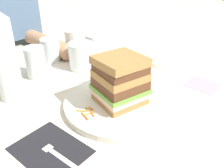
{
  "coord_description": "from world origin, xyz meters",
  "views": [
    {
      "loc": [
        -0.43,
        -0.36,
        0.38
      ],
      "look_at": [
        -0.01,
        0.03,
        0.06
      ],
      "focal_mm": 40.17,
      "sensor_mm": 36.0,
      "label": 1
    }
  ],
  "objects": [
    {
      "name": "main_plate",
      "position": [
        -0.01,
        -0.0,
        0.01
      ],
      "size": [
        0.29,
        0.29,
        0.02
      ],
      "primitive_type": "cylinder",
      "color": "white",
      "rests_on": "ground_plane"
    },
    {
      "name": "carrot_shred_13",
      "position": [
        0.08,
        -0.01,
        0.02
      ],
      "size": [
        0.01,
        0.02,
        0.0
      ],
      "primitive_type": "cylinder",
      "rotation": [
        0.0,
        1.57,
        5.05
      ],
      "color": "orange",
      "rests_on": "main_plate"
    },
    {
      "name": "carrot_shred_5",
      "position": [
        -0.11,
        0.04,
        0.02
      ],
      "size": [
        0.02,
        0.02,
        0.0
      ],
      "primitive_type": "cylinder",
      "rotation": [
        0.0,
        1.57,
        5.4
      ],
      "color": "orange",
      "rests_on": "main_plate"
    },
    {
      "name": "carrot_shred_14",
      "position": [
        0.07,
        -0.01,
        0.02
      ],
      "size": [
        0.02,
        0.0,
        0.0
      ],
      "primitive_type": "cylinder",
      "rotation": [
        0.0,
        1.57,
        3.15
      ],
      "color": "orange",
      "rests_on": "main_plate"
    },
    {
      "name": "sandwich",
      "position": [
        -0.01,
        -0.0,
        0.08
      ],
      "size": [
        0.14,
        0.14,
        0.13
      ],
      "color": "#A87A42",
      "rests_on": "main_plate"
    },
    {
      "name": "knife",
      "position": [
        0.16,
        -0.01,
        0.0
      ],
      "size": [
        0.04,
        0.2,
        0.0
      ],
      "color": "silver",
      "rests_on": "ground_plane"
    },
    {
      "name": "empty_tumbler_1",
      "position": [
        0.04,
        0.38,
        0.04
      ],
      "size": [
        0.07,
        0.07,
        0.08
      ],
      "primitive_type": "cylinder",
      "color": "silver",
      "rests_on": "ground_plane"
    },
    {
      "name": "carrot_shred_3",
      "position": [
        -0.12,
        0.02,
        0.02
      ],
      "size": [
        0.01,
        0.03,
        0.0
      ],
      "primitive_type": "cylinder",
      "rotation": [
        0.0,
        1.57,
        1.32
      ],
      "color": "orange",
      "rests_on": "main_plate"
    },
    {
      "name": "carrot_shred_8",
      "position": [
        0.05,
        -0.02,
        0.02
      ],
      "size": [
        0.01,
        0.02,
        0.0
      ],
      "primitive_type": "cylinder",
      "rotation": [
        0.0,
        1.57,
        2.01
      ],
      "color": "orange",
      "rests_on": "main_plate"
    },
    {
      "name": "carrot_shred_11",
      "position": [
        0.08,
        -0.02,
        0.02
      ],
      "size": [
        0.02,
        0.02,
        0.0
      ],
      "primitive_type": "cylinder",
      "rotation": [
        0.0,
        1.57,
        3.92
      ],
      "color": "orange",
      "rests_on": "main_plate"
    },
    {
      "name": "carrot_shred_4",
      "position": [
        -0.09,
        0.03,
        0.02
      ],
      "size": [
        0.01,
        0.02,
        0.0
      ],
      "primitive_type": "cylinder",
      "rotation": [
        0.0,
        1.57,
        5.11
      ],
      "color": "orange",
      "rests_on": "main_plate"
    },
    {
      "name": "ground_plane",
      "position": [
        0.0,
        0.0,
        0.0
      ],
      "size": [
        3.0,
        3.0,
        0.0
      ],
      "primitive_type": "plane",
      "color": "beige"
    },
    {
      "name": "carrot_shred_1",
      "position": [
        -0.11,
        0.02,
        0.02
      ],
      "size": [
        0.02,
        0.01,
        0.0
      ],
      "primitive_type": "cylinder",
      "rotation": [
        0.0,
        1.57,
        2.91
      ],
      "color": "orange",
      "rests_on": "main_plate"
    },
    {
      "name": "carrot_shred_10",
      "position": [
        0.06,
        -0.02,
        0.02
      ],
      "size": [
        0.03,
        0.01,
        0.0
      ],
      "primitive_type": "cylinder",
      "rotation": [
        0.0,
        1.57,
        0.08
      ],
      "color": "orange",
      "rests_on": "main_plate"
    },
    {
      "name": "empty_tumbler_2",
      "position": [
        -0.07,
        0.3,
        0.05
      ],
      "size": [
        0.06,
        0.06,
        0.1
      ],
      "primitive_type": "cylinder",
      "color": "silver",
      "rests_on": "ground_plane"
    },
    {
      "name": "side_plate",
      "position": [
        0.32,
        0.09,
        0.01
      ],
      "size": [
        0.18,
        0.18,
        0.01
      ],
      "primitive_type": "cylinder",
      "color": "white",
      "rests_on": "ground_plane"
    },
    {
      "name": "carrot_shred_7",
      "position": [
        0.05,
        -0.03,
        0.02
      ],
      "size": [
        0.02,
        0.03,
        0.0
      ],
      "primitive_type": "cylinder",
      "rotation": [
        0.0,
        1.57,
        5.39
      ],
      "color": "orange",
      "rests_on": "main_plate"
    },
    {
      "name": "fork",
      "position": [
        -0.23,
        -0.02,
        0.0
      ],
      "size": [
        0.03,
        0.17,
        0.0
      ],
      "color": "silver",
      "rests_on": "napkin_dark"
    },
    {
      "name": "empty_tumbler_0",
      "position": [
        0.16,
        0.4,
        0.04
      ],
      "size": [
        0.07,
        0.07,
        0.08
      ],
      "primitive_type": "cylinder",
      "color": "silver",
      "rests_on": "ground_plane"
    },
    {
      "name": "water_bottle",
      "position": [
        -0.18,
        0.25,
        0.13
      ],
      "size": [
        0.06,
        0.06,
        0.29
      ],
      "color": "silver",
      "rests_on": "ground_plane"
    },
    {
      "name": "napkin_dark",
      "position": [
        -0.23,
        0.0,
        0.0
      ],
      "size": [
        0.13,
        0.16,
        0.0
      ],
      "primitive_type": "cube",
      "rotation": [
        0.0,
        0.0,
        0.05
      ],
      "color": "black",
      "rests_on": "ground_plane"
    },
    {
      "name": "carrot_shred_12",
      "position": [
        0.09,
        -0.02,
        0.02
      ],
      "size": [
        0.02,
        0.01,
        0.0
      ],
      "primitive_type": "cylinder",
      "rotation": [
        0.0,
        1.57,
        0.53
      ],
      "color": "orange",
      "rests_on": "main_plate"
    },
    {
      "name": "carrot_shred_9",
      "position": [
        0.06,
        -0.04,
        0.02
      ],
      "size": [
        0.02,
        0.01,
        0.0
      ],
      "primitive_type": "cylinder",
      "rotation": [
        0.0,
        1.57,
        3.6
      ],
      "color": "orange",
      "rests_on": "main_plate"
    },
    {
      "name": "carrot_shred_2",
      "position": [
        -0.1,
        0.01,
        0.02
      ],
      "size": [
        0.02,
        0.02,
        0.0
      ],
      "primitive_type": "cylinder",
      "rotation": [
        0.0,
        1.57,
        1.05
      ],
      "color": "orange",
      "rests_on": "main_plate"
    },
    {
      "name": "juice_glass",
      "position": [
        0.07,
        0.25,
        0.04
      ],
      "size": [
        0.08,
        0.08,
        0.09
      ],
      "color": "white",
      "rests_on": "ground_plane"
    },
    {
      "name": "carrot_shred_6",
      "position": [
        0.06,
        -0.01,
        0.02
      ],
      "size": [
        0.01,
        0.02,
        0.0
      ],
      "primitive_type": "cylinder",
      "rotation": [
        0.0,
        1.57,
        4.96
      ],
      "color": "orange",
      "rests_on": "main_plate"
    },
    {
      "name": "napkin_pink",
      "position": [
        0.24,
        -0.11,
        0.0
      ],
      "size": [
        0.09,
        0.09,
        0.0
      ],
      "primitive_type": "cube",
      "rotation": [
        0.0,
        0.0,
        0.03
      ],
      "color": "pink",
      "rests_on": "ground_plane"
    },
    {
      "name": "carrot_shred_0",
      "position": [
        -0.09,
        0.03,
        0.02
      ],
      "size": [
        0.02,
        0.02,
        0.0
      ],
      "primitive_type": "cylinder",
      "rotation": [
        0.0,
        1.57,
        4.16
      ],
      "color": "orange",
      "rests_on": "main_plate"
    },
    {
      "name": "empty_tumbler_3",
      "position": [
        0.16,
        0.28,
        0.04
      ],
      "size": [
        0.07,
        0.07,
        0.09
      ],
      "primitive_type": "cylinder",
      "color": "silver",
      "rests_on": "ground_plane"
    }
  ]
}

